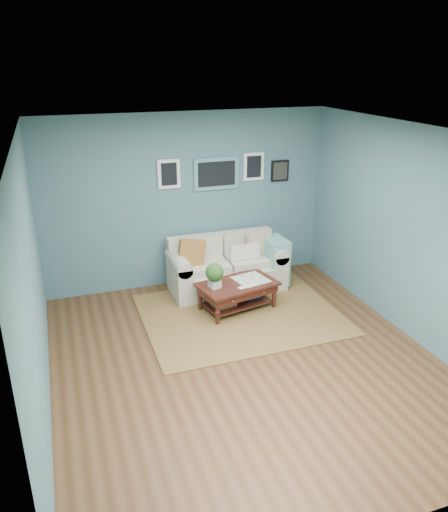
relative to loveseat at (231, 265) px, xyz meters
name	(u,v)px	position (x,y,z in m)	size (l,w,h in m)	color
room_shell	(247,255)	(-0.53, -1.97, 0.98)	(5.00, 5.02, 2.70)	brown
area_rug	(240,314)	(-0.18, -0.91, -0.37)	(2.73, 2.18, 0.01)	brown
loveseat	(231,265)	(0.00, 0.00, 0.00)	(1.81, 0.82, 0.93)	beige
coffee_table	(234,288)	(-0.22, -0.73, -0.04)	(1.21, 0.86, 0.77)	black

